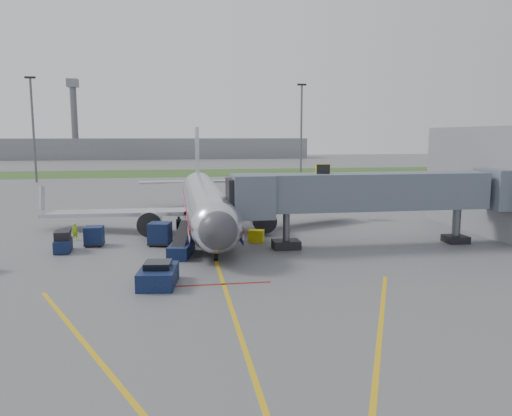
{
  "coord_description": "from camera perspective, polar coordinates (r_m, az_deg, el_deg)",
  "views": [
    {
      "loc": [
        -2.79,
        -33.97,
        9.19
      ],
      "look_at": [
        3.75,
        6.5,
        3.2
      ],
      "focal_mm": 35.0,
      "sensor_mm": 36.0,
      "label": 1
    }
  ],
  "objects": [
    {
      "name": "baggage_cart_a",
      "position": [
        42.75,
        -10.93,
        -2.91
      ],
      "size": [
        2.15,
        2.15,
        1.93
      ],
      "color": "black",
      "rests_on": "ground"
    },
    {
      "name": "distant_terminal",
      "position": [
        204.16,
        -11.27,
        6.69
      ],
      "size": [
        120.0,
        14.0,
        8.0
      ],
      "primitive_type": "cube",
      "color": "slate",
      "rests_on": "ground"
    },
    {
      "name": "airliner",
      "position": [
        49.73,
        -5.87,
        0.71
      ],
      "size": [
        32.1,
        35.67,
        10.25
      ],
      "color": "silver",
      "rests_on": "ground"
    },
    {
      "name": "light_mast_left",
      "position": [
        107.48,
        -24.11,
        8.44
      ],
      "size": [
        2.0,
        0.44,
        20.4
      ],
      "color": "#595B60",
      "rests_on": "ground"
    },
    {
      "name": "ground_power_cart",
      "position": [
        43.39,
        0.02,
        -3.22
      ],
      "size": [
        1.53,
        1.28,
        1.05
      ],
      "color": "yellow",
      "rests_on": "ground"
    },
    {
      "name": "control_tower",
      "position": [
        202.58,
        -20.07,
        10.11
      ],
      "size": [
        4.0,
        4.0,
        30.0
      ],
      "color": "#595B60",
      "rests_on": "ground"
    },
    {
      "name": "ground",
      "position": [
        35.3,
        -4.35,
        -6.8
      ],
      "size": [
        400.0,
        400.0,
        0.0
      ],
      "primitive_type": "plane",
      "color": "#565659",
      "rests_on": "ground"
    },
    {
      "name": "apron_markings",
      "position": [
        28.25,
        -3.06,
        -10.67
      ],
      "size": [
        21.52,
        50.0,
        0.01
      ],
      "color": "gold",
      "rests_on": "ground"
    },
    {
      "name": "pushback_tug",
      "position": [
        31.67,
        -11.11,
        -7.54
      ],
      "size": [
        2.59,
        3.8,
        1.48
      ],
      "color": "black",
      "rests_on": "ground"
    },
    {
      "name": "belt_loader",
      "position": [
        38.98,
        -8.53,
        -4.55
      ],
      "size": [
        2.26,
        4.86,
        2.3
      ],
      "color": "black",
      "rests_on": "ground"
    },
    {
      "name": "baggage_tug",
      "position": [
        42.58,
        -21.2,
        -3.71
      ],
      "size": [
        1.44,
        2.47,
        1.66
      ],
      "color": "black",
      "rests_on": "ground"
    },
    {
      "name": "baggage_cart_c",
      "position": [
        43.93,
        -18.01,
        -3.06
      ],
      "size": [
        1.57,
        1.57,
        1.64
      ],
      "color": "black",
      "rests_on": "ground"
    },
    {
      "name": "light_mast_right",
      "position": [
        112.47,
        5.2,
        9.09
      ],
      "size": [
        2.0,
        0.44,
        20.4
      ],
      "color": "#595B60",
      "rests_on": "ground"
    },
    {
      "name": "ramp_worker",
      "position": [
        46.84,
        -19.98,
        -2.55
      ],
      "size": [
        0.67,
        0.62,
        1.53
      ],
      "primitive_type": "imported",
      "rotation": [
        0.0,
        0.0,
        0.6
      ],
      "color": "#9BC517",
      "rests_on": "ground"
    },
    {
      "name": "grass_strip",
      "position": [
        124.34,
        -7.88,
        3.99
      ],
      "size": [
        300.0,
        25.0,
        0.01
      ],
      "primitive_type": "cube",
      "color": "#2D4C1E",
      "rests_on": "ground"
    },
    {
      "name": "jet_bridge",
      "position": [
        42.26,
        12.63,
        1.7
      ],
      "size": [
        25.3,
        4.0,
        6.9
      ],
      "color": "slate",
      "rests_on": "ground"
    }
  ]
}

